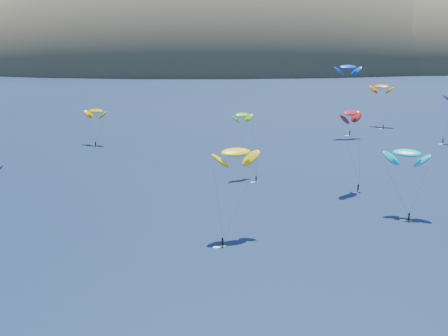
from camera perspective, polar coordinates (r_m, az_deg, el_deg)
island at (r=630.98m, az=1.80°, el=8.40°), size 730.00×300.00×210.00m
kitesurfer_1 at (r=228.43m, az=-11.68°, el=5.13°), size 9.78×10.57×14.19m
kitesurfer_2 at (r=127.48m, az=1.09°, el=1.44°), size 10.90×13.74×19.66m
kitesurfer_3 at (r=176.28m, az=1.68°, el=4.85°), size 7.58×12.48×19.16m
kitesurfer_4 at (r=245.05m, az=11.28°, el=9.04°), size 11.07×7.07×28.91m
kitesurfer_5 at (r=147.18m, az=16.38°, el=1.33°), size 10.91×11.94×16.69m
kitesurfer_9 at (r=165.56m, az=11.51°, el=4.96°), size 9.15×10.62×22.35m
kitesurfer_11 at (r=271.67m, az=14.23°, el=7.24°), size 10.69×16.23×19.05m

